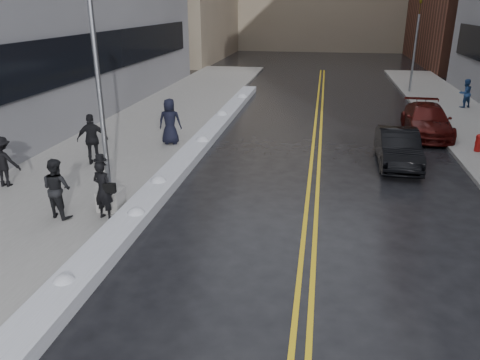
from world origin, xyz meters
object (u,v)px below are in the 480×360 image
at_px(traffic_signal, 416,42).
at_px(pedestrian_b, 57,188).
at_px(lamppost, 104,131).
at_px(pedestrian_e, 3,161).
at_px(fire_hydrant, 479,142).
at_px(pedestrian_fedora, 103,190).
at_px(car_black, 398,148).
at_px(pedestrian_d, 93,139).
at_px(car_maroon, 427,120).
at_px(pedestrian_c, 170,121).
at_px(pedestrian_east, 465,93).

height_order(traffic_signal, pedestrian_b, traffic_signal).
relative_size(lamppost, pedestrian_e, 4.52).
bearing_deg(pedestrian_e, fire_hydrant, -161.22).
xyz_separation_m(pedestrian_fedora, pedestrian_b, (-1.32, -0.12, 0.00)).
height_order(fire_hydrant, car_black, car_black).
distance_m(pedestrian_d, pedestrian_e, 3.23).
bearing_deg(traffic_signal, pedestrian_fedora, -117.38).
bearing_deg(traffic_signal, car_black, -100.42).
relative_size(lamppost, pedestrian_b, 4.44).
relative_size(fire_hydrant, pedestrian_e, 0.43).
bearing_deg(pedestrian_d, car_black, 170.48).
bearing_deg(car_black, lamppost, -144.57).
bearing_deg(car_maroon, pedestrian_b, -134.08).
bearing_deg(traffic_signal, car_maroon, -95.13).
bearing_deg(pedestrian_b, pedestrian_d, -56.74).
distance_m(lamppost, car_maroon, 15.43).
height_order(pedestrian_c, car_black, pedestrian_c).
height_order(traffic_signal, pedestrian_d, traffic_signal).
relative_size(pedestrian_d, car_maroon, 0.40).
height_order(car_black, car_maroon, car_maroon).
xyz_separation_m(lamppost, traffic_signal, (11.80, 22.00, 0.87)).
bearing_deg(lamppost, traffic_signal, 61.79).
height_order(pedestrian_fedora, pedestrian_e, pedestrian_fedora).
xyz_separation_m(fire_hydrant, traffic_signal, (-0.50, 14.00, 2.85)).
xyz_separation_m(pedestrian_e, pedestrian_east, (18.27, 15.86, -0.03)).
bearing_deg(fire_hydrant, traffic_signal, 92.05).
relative_size(pedestrian_e, pedestrian_east, 1.04).
relative_size(lamppost, pedestrian_east, 4.68).
distance_m(pedestrian_d, car_maroon, 14.97).
height_order(traffic_signal, car_maroon, traffic_signal).
relative_size(lamppost, car_maroon, 1.59).
bearing_deg(pedestrian_c, pedestrian_b, 75.83).
height_order(pedestrian_d, car_maroon, pedestrian_d).
xyz_separation_m(fire_hydrant, pedestrian_c, (-12.70, -1.10, 0.58)).
bearing_deg(pedestrian_east, fire_hydrant, 51.30).
relative_size(lamppost, pedestrian_d, 4.01).
bearing_deg(car_maroon, pedestrian_east, 64.49).
bearing_deg(traffic_signal, fire_hydrant, -87.95).
bearing_deg(pedestrian_c, pedestrian_e, 48.02).
xyz_separation_m(car_black, car_maroon, (1.92, 4.76, 0.02)).
bearing_deg(pedestrian_b, car_black, -127.32).
bearing_deg(pedestrian_east, pedestrian_e, 13.05).
height_order(pedestrian_fedora, pedestrian_east, pedestrian_fedora).
bearing_deg(lamppost, car_maroon, 45.17).
distance_m(pedestrian_fedora, pedestrian_east, 22.48).
bearing_deg(traffic_signal, pedestrian_c, -128.93).
distance_m(traffic_signal, pedestrian_east, 5.95).
bearing_deg(pedestrian_c, pedestrian_fedora, 85.84).
xyz_separation_m(pedestrian_e, car_black, (13.12, 4.92, -0.32)).
distance_m(fire_hydrant, pedestrian_d, 15.29).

